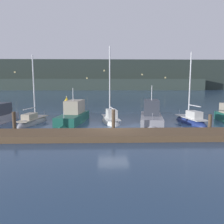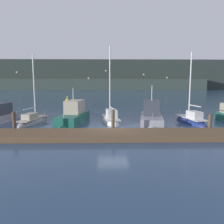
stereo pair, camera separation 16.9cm
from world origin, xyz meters
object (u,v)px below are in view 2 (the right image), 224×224
object	(u,v)px
sailboat_berth_5	(111,121)
sailboat_berth_3	(33,122)
motorboat_berth_6	(151,119)
channel_buoy	(67,104)
motorboat_berth_4	(74,118)
sailboat_berth_7	(191,122)

from	to	relation	value
sailboat_berth_5	sailboat_berth_3	bearing A→B (deg)	-177.16
motorboat_berth_6	channel_buoy	bearing A→B (deg)	129.87
motorboat_berth_6	sailboat_berth_5	bearing A→B (deg)	176.53
motorboat_berth_4	sailboat_berth_7	xyz separation A→B (m)	(11.90, -0.86, -0.29)
sailboat_berth_3	sailboat_berth_5	xyz separation A→B (m)	(7.79, 0.39, 0.05)
sailboat_berth_3	motorboat_berth_4	xyz separation A→B (m)	(3.97, 0.53, 0.33)
motorboat_berth_4	channel_buoy	xyz separation A→B (m)	(-2.91, 12.64, 0.29)
sailboat_berth_5	sailboat_berth_7	size ratio (longest dim) A/B	1.09
motorboat_berth_4	channel_buoy	distance (m)	12.97
sailboat_berth_5	motorboat_berth_6	distance (m)	4.16
motorboat_berth_4	channel_buoy	world-z (taller)	motorboat_berth_4
sailboat_berth_5	sailboat_berth_7	xyz separation A→B (m)	(8.07, -0.71, -0.01)
sailboat_berth_3	channel_buoy	bearing A→B (deg)	85.41
sailboat_berth_3	channel_buoy	distance (m)	13.22
sailboat_berth_5	motorboat_berth_6	world-z (taller)	sailboat_berth_5
motorboat_berth_6	sailboat_berth_7	world-z (taller)	sailboat_berth_7
motorboat_berth_6	channel_buoy	world-z (taller)	motorboat_berth_6
sailboat_berth_5	channel_buoy	size ratio (longest dim) A/B	4.34
motorboat_berth_4	sailboat_berth_5	xyz separation A→B (m)	(3.83, -0.14, -0.28)
sailboat_berth_5	channel_buoy	world-z (taller)	sailboat_berth_5
sailboat_berth_3	sailboat_berth_7	distance (m)	15.87
sailboat_berth_3	channel_buoy	world-z (taller)	sailboat_berth_3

